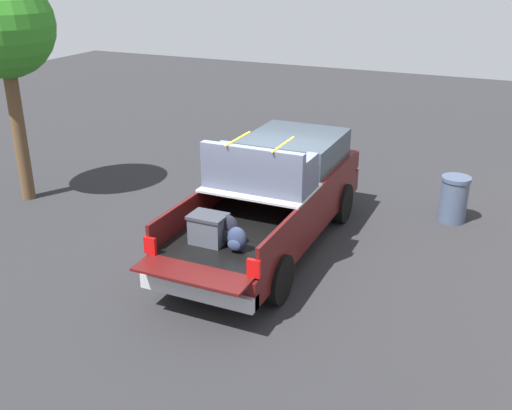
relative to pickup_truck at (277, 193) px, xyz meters
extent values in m
plane|color=#262628|center=(-0.37, 0.00, -0.97)|extent=(40.00, 40.00, 0.00)
cube|color=#470F0F|center=(-0.37, 0.00, -0.35)|extent=(5.50, 1.92, 0.46)
cube|color=black|center=(-1.57, 0.00, -0.10)|extent=(2.80, 1.80, 0.04)
cube|color=#470F0F|center=(-1.57, 0.93, 0.13)|extent=(2.80, 0.06, 0.50)
cube|color=#470F0F|center=(-1.57, -0.93, 0.13)|extent=(2.80, 0.06, 0.50)
cube|color=#470F0F|center=(-0.20, 0.00, 0.13)|extent=(0.06, 1.80, 0.50)
cube|color=#470F0F|center=(-3.25, 0.00, -0.10)|extent=(0.55, 1.80, 0.04)
cube|color=#B2B2B7|center=(-0.80, 0.00, 0.40)|extent=(1.25, 1.92, 0.04)
cube|color=#470F0F|center=(0.98, 0.00, 0.13)|extent=(2.30, 1.92, 0.50)
cube|color=#2D3842|center=(0.88, 0.00, 0.65)|extent=(1.94, 1.76, 0.55)
cube|color=#470F0F|center=(2.33, 0.00, 0.07)|extent=(0.40, 1.82, 0.38)
cube|color=#B2B2B7|center=(-3.09, 0.00, -0.46)|extent=(0.24, 1.92, 0.24)
cube|color=red|center=(-2.99, 0.88, 0.06)|extent=(0.06, 0.20, 0.28)
cube|color=red|center=(-2.99, -0.88, 0.06)|extent=(0.06, 0.20, 0.28)
cylinder|color=black|center=(1.38, 0.88, -0.56)|extent=(0.82, 0.30, 0.82)
cylinder|color=black|center=(1.38, -0.88, -0.56)|extent=(0.82, 0.30, 0.82)
cylinder|color=black|center=(-2.12, 0.88, -0.56)|extent=(0.82, 0.30, 0.82)
cylinder|color=black|center=(-2.12, -0.88, -0.56)|extent=(0.82, 0.30, 0.82)
cube|color=#474C56|center=(-2.27, 0.25, 0.14)|extent=(0.40, 0.55, 0.44)
cube|color=#31353C|center=(-2.27, 0.25, 0.38)|extent=(0.44, 0.59, 0.05)
ellipsoid|color=black|center=(-2.17, -0.06, 0.17)|extent=(0.20, 0.37, 0.50)
ellipsoid|color=black|center=(-2.28, -0.06, 0.09)|extent=(0.09, 0.26, 0.22)
ellipsoid|color=#283351|center=(-2.34, -0.30, 0.12)|extent=(0.20, 0.33, 0.41)
ellipsoid|color=#283351|center=(-2.45, -0.30, 0.06)|extent=(0.09, 0.23, 0.18)
cube|color=#4C5166|center=(-0.80, 0.00, 0.63)|extent=(0.87, 1.89, 0.42)
cube|color=#4C5166|center=(-1.16, 0.00, 1.04)|extent=(0.16, 1.89, 0.40)
cube|color=#4C5166|center=(-0.75, 0.84, 0.95)|extent=(0.63, 0.20, 0.22)
cube|color=#4C5166|center=(-0.75, -0.85, 0.95)|extent=(0.63, 0.20, 0.22)
cube|color=yellow|center=(-0.80, 0.42, 1.25)|extent=(0.97, 0.03, 0.02)
cube|color=yellow|center=(-0.80, -0.43, 1.25)|extent=(0.97, 0.03, 0.02)
cylinder|color=brown|center=(-0.33, 6.07, 0.63)|extent=(0.30, 0.30, 3.20)
sphere|color=#2E7B21|center=(-0.33, 6.07, 2.87)|extent=(2.16, 2.16, 2.16)
cylinder|color=#3F4C66|center=(2.37, -3.02, -0.52)|extent=(0.56, 0.56, 0.90)
cylinder|color=#3F4C66|center=(2.37, -3.02, -0.03)|extent=(0.60, 0.60, 0.08)
camera|label=1|loc=(-9.83, -4.02, 4.16)|focal=41.80mm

